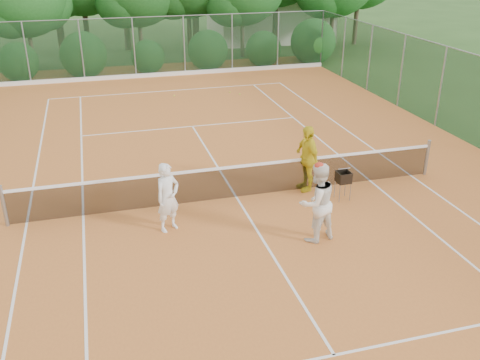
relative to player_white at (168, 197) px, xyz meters
name	(u,v)px	position (x,y,z in m)	size (l,w,h in m)	color
ground	(236,198)	(2.05, 1.27, -0.89)	(120.00, 120.00, 0.00)	#27491A
clay_court	(236,198)	(2.05, 1.27, -0.88)	(18.00, 36.00, 0.02)	#C56F2D
club_building	(270,18)	(11.05, 25.27, 0.61)	(8.00, 5.00, 3.00)	beige
tennis_net	(236,181)	(2.05, 1.27, -0.36)	(11.97, 0.10, 1.10)	gray
player_white	(168,197)	(0.00, 0.00, 0.00)	(0.64, 0.42, 1.74)	white
player_center_grp	(317,202)	(3.26, -1.40, 0.10)	(1.09, 0.94, 1.97)	white
player_yellow	(307,158)	(4.10, 1.27, 0.08)	(1.11, 0.46, 1.90)	gold
ball_hopper	(344,178)	(4.83, 0.40, -0.23)	(0.35, 0.35, 0.81)	gray
stray_ball_a	(174,96)	(2.07, 12.12, -0.84)	(0.07, 0.07, 0.07)	#CCDC33
stray_ball_b	(230,92)	(4.67, 12.01, -0.84)	(0.07, 0.07, 0.07)	gold
stray_ball_c	(240,94)	(5.02, 11.57, -0.84)	(0.07, 0.07, 0.07)	#ABCB2F
court_markings	(236,197)	(2.05, 1.27, -0.87)	(11.03, 23.83, 0.01)	white
fence_back	(159,47)	(2.05, 16.27, 0.63)	(18.07, 0.07, 3.00)	#19381E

